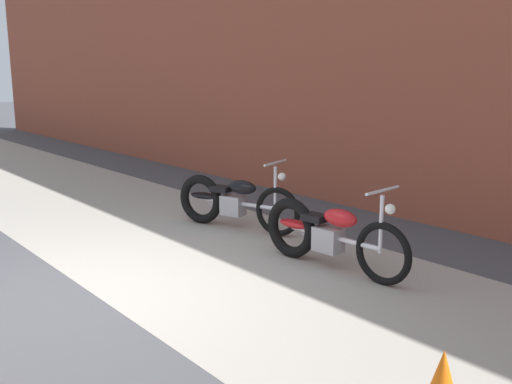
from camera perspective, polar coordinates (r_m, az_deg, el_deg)
The scene contains 5 objects.
ground_plane at distance 6.18m, azimuth -16.01°, elevation -9.56°, with size 80.00×80.00×0.00m, color #47474C.
sidewalk_slab at distance 7.01m, azimuth -2.77°, elevation -6.52°, with size 36.00×3.50×0.01m, color #9E998E.
brick_building_wall at distance 9.20m, azimuth 15.28°, elevation 17.28°, with size 36.00×0.50×6.29m, color brown.
motorcycle_black at distance 8.24m, azimuth -2.74°, elevation -0.87°, with size 1.93×0.87×1.03m.
motorcycle_red at distance 6.64m, azimuth 6.66°, elevation -4.06°, with size 2.01×0.58×1.03m.
Camera 1 is at (5.33, -2.24, 2.20)m, focal length 40.45 mm.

